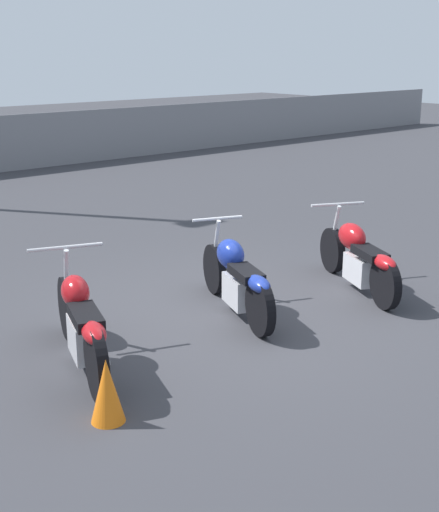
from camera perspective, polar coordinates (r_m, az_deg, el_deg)
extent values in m
plane|color=#38383D|center=(8.12, 0.70, -4.63)|extent=(60.00, 60.00, 0.00)
cylinder|color=black|center=(7.54, -12.06, -4.06)|extent=(0.32, 0.64, 0.65)
cylinder|color=black|center=(6.21, -9.81, -8.45)|extent=(0.32, 0.64, 0.65)
cube|color=silver|center=(6.82, -10.92, -6.52)|extent=(0.37, 0.56, 0.36)
ellipsoid|color=#AD1419|center=(6.91, -11.47, -2.80)|extent=(0.40, 0.50, 0.31)
cube|color=black|center=(6.48, -10.66, -4.79)|extent=(0.42, 0.63, 0.10)
ellipsoid|color=#AD1419|center=(6.16, -10.02, -6.07)|extent=(0.34, 0.48, 0.16)
cylinder|color=silver|center=(7.24, -12.24, 0.69)|extent=(0.71, 0.29, 0.04)
cylinder|color=silver|center=(7.38, -12.15, -1.74)|extent=(0.13, 0.26, 0.66)
cylinder|color=silver|center=(6.73, -9.65, -7.36)|extent=(0.30, 0.68, 0.07)
cylinder|color=black|center=(8.71, -0.38, -1.04)|extent=(0.32, 0.60, 0.61)
cylinder|color=black|center=(7.44, 3.27, -4.15)|extent=(0.32, 0.60, 0.61)
cube|color=silver|center=(8.02, 1.48, -2.84)|extent=(0.38, 0.56, 0.34)
ellipsoid|color=navy|center=(8.12, 0.88, 0.16)|extent=(0.45, 0.56, 0.34)
cube|color=black|center=(7.71, 2.15, -1.40)|extent=(0.43, 0.60, 0.10)
ellipsoid|color=navy|center=(7.40, 3.16, -2.26)|extent=(0.35, 0.48, 0.16)
cylinder|color=silver|center=(8.45, -0.17, 3.01)|extent=(0.59, 0.26, 0.04)
cylinder|color=silver|center=(8.58, -0.28, 0.96)|extent=(0.14, 0.25, 0.64)
cylinder|color=silver|center=(7.95, 2.66, -3.48)|extent=(0.32, 0.67, 0.07)
cylinder|color=black|center=(9.66, 9.02, 0.47)|extent=(0.35, 0.58, 0.60)
cylinder|color=black|center=(8.40, 13.12, -2.18)|extent=(0.35, 0.58, 0.60)
cube|color=silver|center=(8.97, 11.12, -1.08)|extent=(0.41, 0.57, 0.33)
ellipsoid|color=#AD1419|center=(9.09, 10.55, 1.56)|extent=(0.49, 0.61, 0.33)
cube|color=black|center=(8.68, 11.95, 0.22)|extent=(0.47, 0.62, 0.10)
ellipsoid|color=#AD1419|center=(8.37, 13.07, -0.52)|extent=(0.37, 0.48, 0.16)
cylinder|color=silver|center=(9.42, 9.44, 4.12)|extent=(0.68, 0.35, 0.04)
cylinder|color=silver|center=(9.54, 9.23, 2.27)|extent=(0.15, 0.25, 0.63)
cylinder|color=silver|center=(8.92, 12.21, -1.65)|extent=(0.32, 0.56, 0.07)
cone|color=orange|center=(5.86, -8.99, -10.59)|extent=(0.28, 0.28, 0.54)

